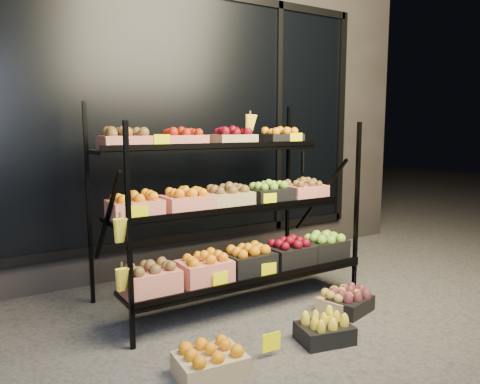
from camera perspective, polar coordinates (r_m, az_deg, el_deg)
ground at (r=3.64m, az=4.11°, el=-15.71°), size 24.00×24.00×0.00m
building at (r=5.63m, az=-11.85°, el=10.76°), size 6.00×2.08×3.50m
display_rack at (r=3.88m, az=-1.16°, el=-2.02°), size 2.18×1.02×1.68m
tag_floor_a at (r=3.15m, az=3.85°, el=-18.43°), size 0.13×0.01×0.12m
tag_floor_b at (r=3.46m, az=11.09°, el=-16.08°), size 0.13×0.01×0.12m
floor_crate_left at (r=2.93m, az=-3.66°, el=-19.87°), size 0.42×0.33×0.20m
floor_crate_midleft at (r=3.38m, az=10.26°, el=-16.16°), size 0.41×0.34×0.19m
floor_crate_midright at (r=3.92m, az=12.17°, el=-12.75°), size 0.38×0.31×0.18m
floor_crate_right at (r=3.90m, az=13.24°, el=-12.86°), size 0.41×0.34×0.19m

